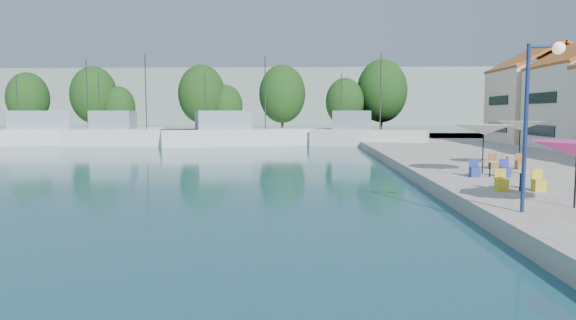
{
  "coord_description": "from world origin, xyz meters",
  "views": [
    {
      "loc": [
        0.56,
        -1.73,
        3.59
      ],
      "look_at": [
        -0.54,
        26.0,
        1.02
      ],
      "focal_mm": 32.0,
      "sensor_mm": 36.0,
      "label": 1
    }
  ],
  "objects_px": {
    "umbrella_white": "(484,129)",
    "street_lamp": "(539,96)",
    "trawler_01": "(64,135)",
    "trawler_03": "(244,136)",
    "trawler_02": "(130,136)",
    "umbrella_cream": "(520,126)",
    "trawler_04": "(366,136)"
  },
  "relations": [
    {
      "from": "umbrella_white",
      "to": "trawler_04",
      "type": "bearing_deg",
      "value": 94.8
    },
    {
      "from": "trawler_03",
      "to": "trawler_04",
      "type": "bearing_deg",
      "value": -23.97
    },
    {
      "from": "trawler_03",
      "to": "umbrella_cream",
      "type": "relative_size",
      "value": 7.31
    },
    {
      "from": "trawler_01",
      "to": "umbrella_cream",
      "type": "relative_size",
      "value": 7.84
    },
    {
      "from": "trawler_02",
      "to": "street_lamp",
      "type": "height_order",
      "value": "trawler_02"
    },
    {
      "from": "umbrella_cream",
      "to": "trawler_04",
      "type": "bearing_deg",
      "value": 102.6
    },
    {
      "from": "trawler_03",
      "to": "trawler_04",
      "type": "height_order",
      "value": "same"
    },
    {
      "from": "trawler_03",
      "to": "street_lamp",
      "type": "height_order",
      "value": "trawler_03"
    },
    {
      "from": "trawler_01",
      "to": "trawler_03",
      "type": "bearing_deg",
      "value": -31.26
    },
    {
      "from": "trawler_01",
      "to": "umbrella_cream",
      "type": "height_order",
      "value": "trawler_01"
    },
    {
      "from": "trawler_02",
      "to": "trawler_04",
      "type": "relative_size",
      "value": 1.17
    },
    {
      "from": "trawler_04",
      "to": "umbrella_white",
      "type": "bearing_deg",
      "value": -65.92
    },
    {
      "from": "trawler_03",
      "to": "umbrella_white",
      "type": "bearing_deg",
      "value": -81.26
    },
    {
      "from": "trawler_01",
      "to": "trawler_02",
      "type": "bearing_deg",
      "value": -45.21
    },
    {
      "from": "trawler_01",
      "to": "umbrella_cream",
      "type": "bearing_deg",
      "value": -62.55
    },
    {
      "from": "umbrella_white",
      "to": "trawler_01",
      "type": "bearing_deg",
      "value": 138.48
    },
    {
      "from": "trawler_02",
      "to": "umbrella_cream",
      "type": "xyz_separation_m",
      "value": [
        31.23,
        -25.81,
        1.79
      ]
    },
    {
      "from": "umbrella_white",
      "to": "trawler_02",
      "type": "bearing_deg",
      "value": 133.41
    },
    {
      "from": "trawler_03",
      "to": "trawler_01",
      "type": "bearing_deg",
      "value": 157.43
    },
    {
      "from": "trawler_02",
      "to": "trawler_01",
      "type": "bearing_deg",
      "value": 158.9
    },
    {
      "from": "trawler_02",
      "to": "street_lamp",
      "type": "xyz_separation_m",
      "value": [
        26.14,
        -39.58,
        3.02
      ]
    },
    {
      "from": "umbrella_white",
      "to": "street_lamp",
      "type": "xyz_separation_m",
      "value": [
        -1.82,
        -10.02,
        1.32
      ]
    },
    {
      "from": "trawler_02",
      "to": "umbrella_white",
      "type": "relative_size",
      "value": 4.98
    },
    {
      "from": "trawler_03",
      "to": "umbrella_white",
      "type": "xyz_separation_m",
      "value": [
        15.63,
        -30.82,
        1.7
      ]
    },
    {
      "from": "trawler_03",
      "to": "umbrella_white",
      "type": "distance_m",
      "value": 34.6
    },
    {
      "from": "umbrella_cream",
      "to": "trawler_01",
      "type": "bearing_deg",
      "value": 144.3
    },
    {
      "from": "umbrella_white",
      "to": "umbrella_cream",
      "type": "distance_m",
      "value": 4.98
    },
    {
      "from": "trawler_01",
      "to": "trawler_03",
      "type": "relative_size",
      "value": 1.07
    },
    {
      "from": "trawler_02",
      "to": "umbrella_white",
      "type": "height_order",
      "value": "trawler_02"
    },
    {
      "from": "trawler_04",
      "to": "umbrella_white",
      "type": "distance_m",
      "value": 29.63
    },
    {
      "from": "trawler_03",
      "to": "street_lamp",
      "type": "distance_m",
      "value": 43.21
    },
    {
      "from": "trawler_03",
      "to": "trawler_02",
      "type": "bearing_deg",
      "value": 167.69
    }
  ]
}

